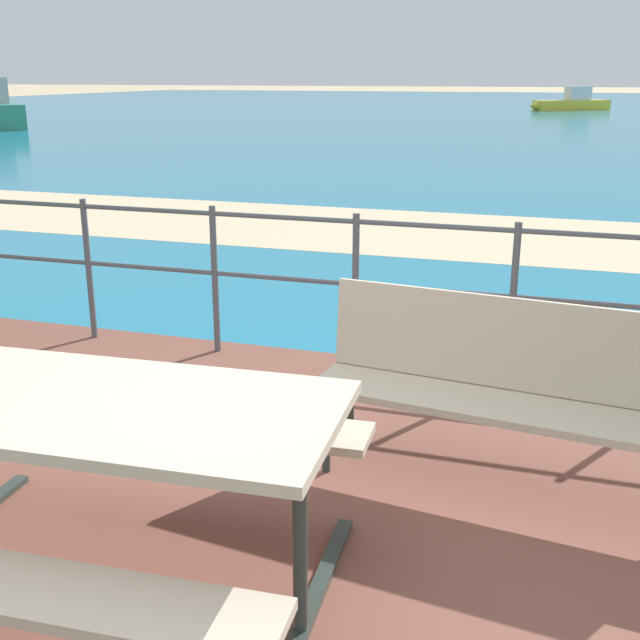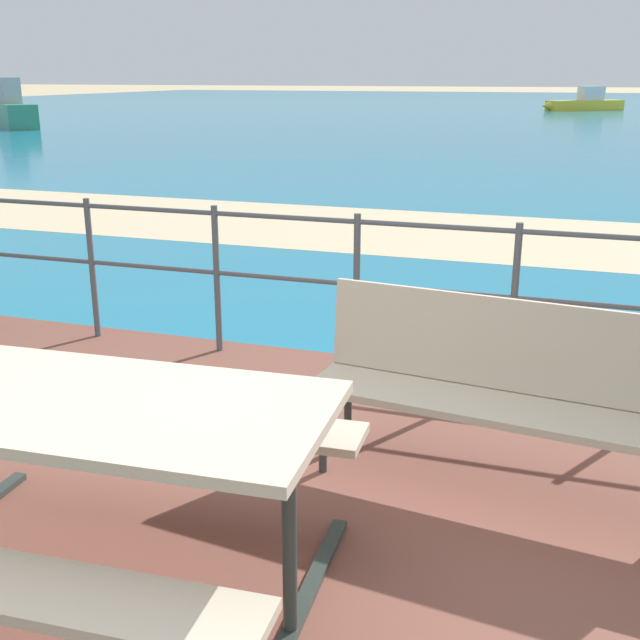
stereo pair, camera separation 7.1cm
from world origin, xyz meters
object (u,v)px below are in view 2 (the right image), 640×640
Objects in this scene: park_bench at (509,381)px; boat_mid at (8,111)px; picnic_table at (72,443)px; boat_near at (585,103)px.

boat_mid is at bearing 140.34° from park_bench.
park_bench is at bearing 40.98° from picnic_table.
boat_near reaches higher than park_bench.
picnic_table is 1.89m from park_bench.
picnic_table is at bearing -128.89° from park_bench.
boat_mid reaches higher than park_bench.
park_bench reaches higher than picnic_table.
boat_mid is at bearing 8.75° from boat_near.
picnic_table is 29.54m from boat_mid.
boat_near is at bearing 97.15° from park_bench.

